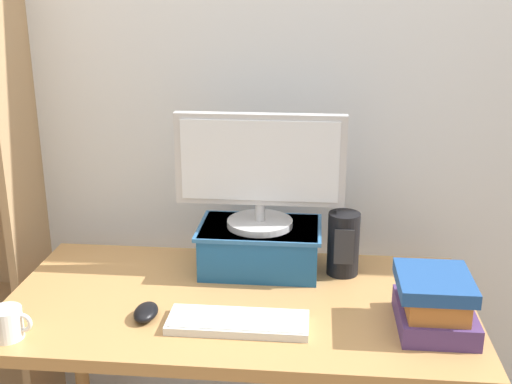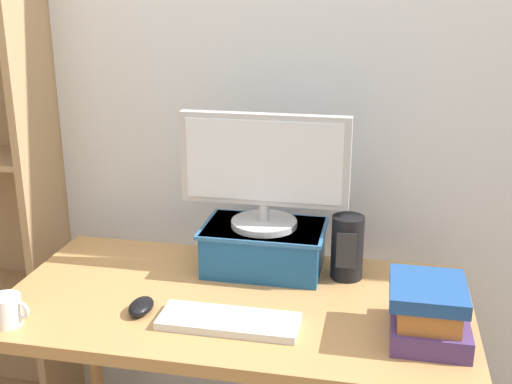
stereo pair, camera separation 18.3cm
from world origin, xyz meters
name	(u,v)px [view 2 (the right image)]	position (x,y,z in m)	size (l,w,h in m)	color
back_wall	(269,81)	(0.00, 0.51, 1.30)	(7.00, 0.08, 2.60)	silver
desk	(236,323)	(0.00, 0.00, 0.66)	(1.34, 0.70, 0.75)	#B7844C
riser_box	(264,246)	(0.04, 0.21, 0.82)	(0.38, 0.25, 0.15)	#195189
computer_monitor	(264,169)	(0.04, 0.21, 1.08)	(0.52, 0.21, 0.36)	#B7B7BA
keyboard	(229,321)	(0.02, -0.15, 0.76)	(0.37, 0.14, 0.02)	silver
computer_mouse	(141,306)	(-0.24, -0.14, 0.76)	(0.06, 0.10, 0.04)	black
book_stack	(428,312)	(0.53, -0.11, 0.82)	(0.20, 0.25, 0.15)	#4C336B
coffee_mug	(7,310)	(-0.56, -0.27, 0.79)	(0.11, 0.08, 0.08)	white
desk_speaker	(347,247)	(0.30, 0.20, 0.85)	(0.10, 0.10, 0.20)	black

